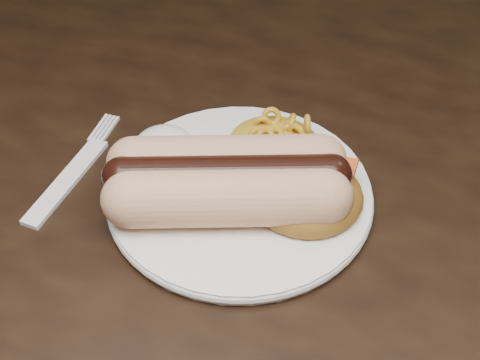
% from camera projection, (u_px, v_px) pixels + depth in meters
% --- Properties ---
extents(table, '(1.60, 0.90, 0.75)m').
position_uv_depth(table, '(331.00, 191.00, 0.69)').
color(table, black).
rests_on(table, floor).
extents(plate, '(0.24, 0.24, 0.01)m').
position_uv_depth(plate, '(240.00, 194.00, 0.55)').
color(plate, white).
rests_on(plate, table).
extents(hotdog, '(0.15, 0.12, 0.04)m').
position_uv_depth(hotdog, '(227.00, 179.00, 0.52)').
color(hotdog, '#F1B58A').
rests_on(hotdog, plate).
extents(mac_and_cheese, '(0.08, 0.07, 0.03)m').
position_uv_depth(mac_and_cheese, '(275.00, 135.00, 0.57)').
color(mac_and_cheese, gold).
rests_on(mac_and_cheese, plate).
extents(sour_cream, '(0.06, 0.06, 0.03)m').
position_uv_depth(sour_cream, '(163.00, 143.00, 0.56)').
color(sour_cream, white).
rests_on(sour_cream, plate).
extents(taco_salad, '(0.08, 0.08, 0.04)m').
position_uv_depth(taco_salad, '(306.00, 187.00, 0.53)').
color(taco_salad, '#D44B25').
rests_on(taco_salad, plate).
extents(fork, '(0.03, 0.14, 0.00)m').
position_uv_depth(fork, '(66.00, 181.00, 0.56)').
color(fork, white).
rests_on(fork, table).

